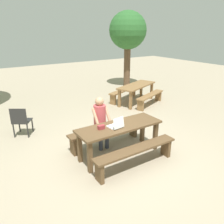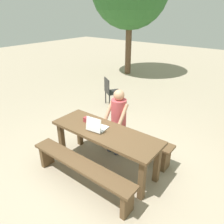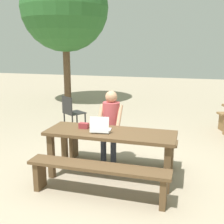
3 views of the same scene
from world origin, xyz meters
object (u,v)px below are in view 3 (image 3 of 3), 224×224
at_px(picnic_table_front, 110,139).
at_px(person_seated, 111,121).
at_px(laptop, 100,128).
at_px(tree_right, 65,8).
at_px(plastic_chair, 72,112).
at_px(small_pouch, 84,126).

xyz_separation_m(picnic_table_front, person_seated, (-0.16, 0.58, 0.12)).
distance_m(laptop, tree_right, 7.00).
xyz_separation_m(picnic_table_front, tree_right, (-3.32, 5.63, 2.73)).
bearing_deg(picnic_table_front, plastic_chair, 126.08).
bearing_deg(laptop, plastic_chair, -64.19).
xyz_separation_m(picnic_table_front, plastic_chair, (-1.68, 2.30, -0.19)).
relative_size(picnic_table_front, tree_right, 0.41).
bearing_deg(tree_right, small_pouch, -62.79).
relative_size(person_seated, plastic_chair, 1.53).
bearing_deg(plastic_chair, laptop, 156.54).
xyz_separation_m(laptop, small_pouch, (-0.32, 0.11, -0.02)).
bearing_deg(picnic_table_front, small_pouch, 173.91).
bearing_deg(small_pouch, tree_right, 117.21).
bearing_deg(plastic_chair, tree_right, -30.17).
distance_m(person_seated, tree_right, 6.50).
distance_m(small_pouch, tree_right, 6.78).
relative_size(person_seated, tree_right, 0.26).
relative_size(plastic_chair, tree_right, 0.17).
height_order(picnic_table_front, plastic_chair, plastic_chair).
bearing_deg(small_pouch, picnic_table_front, -6.09).
height_order(plastic_chair, tree_right, tree_right).
bearing_deg(small_pouch, person_seated, 61.10).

